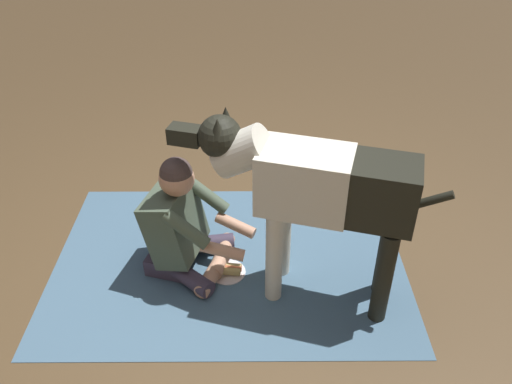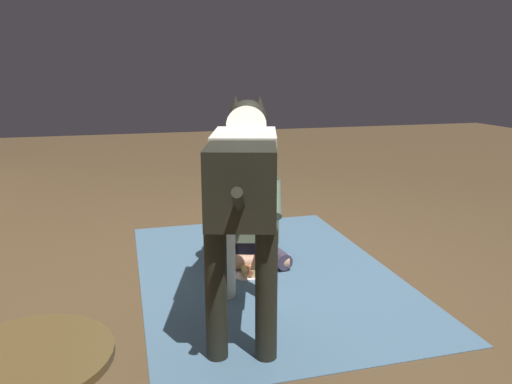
{
  "view_description": "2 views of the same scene",
  "coord_description": "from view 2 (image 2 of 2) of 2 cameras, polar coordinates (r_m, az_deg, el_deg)",
  "views": [
    {
      "loc": [
        -0.18,
        2.59,
        2.32
      ],
      "look_at": [
        -0.2,
        0.2,
        0.66
      ],
      "focal_mm": 36.31,
      "sensor_mm": 36.0,
      "label": 1
    },
    {
      "loc": [
        -2.91,
        0.88,
        1.29
      ],
      "look_at": [
        0.01,
        0.1,
        0.54
      ],
      "focal_mm": 34.95,
      "sensor_mm": 36.0,
      "label": 2
    }
  ],
  "objects": [
    {
      "name": "person_sitting_on_floor",
      "position": [
        3.4,
        -0.76,
        -2.44
      ],
      "size": [
        0.72,
        0.59,
        0.8
      ],
      "color": "#41374B",
      "rests_on": "ground"
    },
    {
      "name": "large_dog",
      "position": [
        2.53,
        -1.33,
        1.73
      ],
      "size": [
        1.48,
        0.57,
        1.13
      ],
      "color": "silver",
      "rests_on": "ground"
    },
    {
      "name": "hot_dog_on_plate",
      "position": [
        3.24,
        -0.89,
        -8.98
      ],
      "size": [
        0.23,
        0.23,
        0.06
      ],
      "color": "white",
      "rests_on": "ground"
    },
    {
      "name": "ground_plane",
      "position": [
        3.3,
        1.78,
        -9.01
      ],
      "size": [
        15.03,
        15.03,
        0.0
      ],
      "primitive_type": "plane",
      "color": "brown"
    },
    {
      "name": "area_rug",
      "position": [
        3.27,
        1.16,
        -9.18
      ],
      "size": [
        2.27,
        1.59,
        0.01
      ],
      "primitive_type": "cube",
      "color": "slate",
      "rests_on": "ground"
    }
  ]
}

